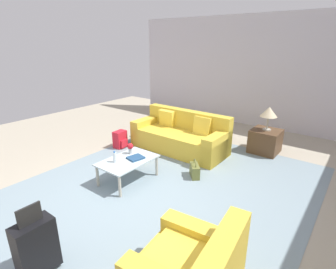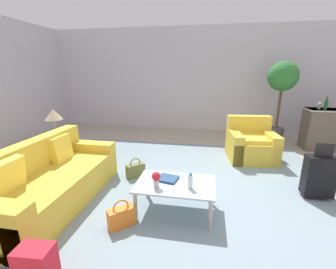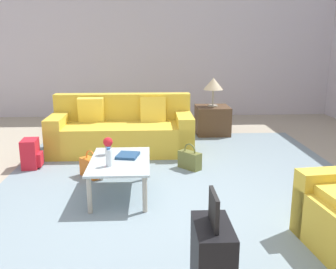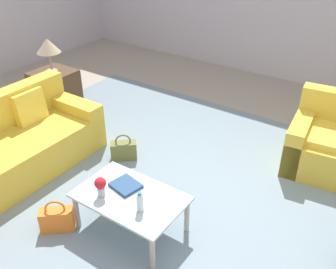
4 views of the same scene
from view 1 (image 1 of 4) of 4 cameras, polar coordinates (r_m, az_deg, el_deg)
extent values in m
plane|color=#A89E89|center=(4.31, -7.65, -13.93)|extent=(12.00, 12.00, 0.00)
cube|color=silver|center=(8.03, 18.82, 12.69)|extent=(0.12, 8.00, 3.10)
cube|color=gray|center=(4.58, -0.43, -11.56)|extent=(5.20, 4.40, 0.01)
cube|color=gold|center=(6.00, 2.36, -1.41)|extent=(0.93, 2.17, 0.45)
cube|color=gold|center=(6.20, 4.27, 1.33)|extent=(0.22, 2.17, 0.87)
cube|color=gold|center=(5.51, 10.61, -2.86)|extent=(0.93, 0.24, 0.60)
cube|color=gold|center=(6.54, -4.56, 1.05)|extent=(0.93, 0.24, 0.60)
cube|color=yellow|center=(5.77, 7.50, 1.85)|extent=(0.17, 0.40, 0.41)
cube|color=yellow|center=(6.29, -0.21, 3.51)|extent=(0.17, 0.40, 0.41)
cube|color=gold|center=(3.02, 7.20, -23.75)|extent=(0.30, 0.90, 0.60)
cube|color=yellow|center=(2.68, 2.82, -25.21)|extent=(0.74, 0.69, 0.08)
cube|color=silver|center=(4.68, -8.77, -5.56)|extent=(1.02, 0.65, 0.02)
cylinder|color=#ADA899|center=(4.89, -2.48, -6.84)|extent=(0.05, 0.05, 0.39)
cylinder|color=#ADA899|center=(4.32, -10.47, -11.02)|extent=(0.05, 0.05, 0.39)
cylinder|color=#ADA899|center=(5.24, -7.16, -5.14)|extent=(0.05, 0.05, 0.39)
cylinder|color=#ADA899|center=(4.70, -15.09, -8.72)|extent=(0.05, 0.05, 0.39)
cylinder|color=silver|center=(4.58, -11.51, -4.88)|extent=(0.06, 0.06, 0.18)
cylinder|color=#2D6BBC|center=(4.54, -11.59, -3.71)|extent=(0.04, 0.04, 0.02)
cube|color=navy|center=(4.69, -7.05, -5.05)|extent=(0.31, 0.28, 0.03)
cylinder|color=#B2B7BC|center=(4.89, -8.19, -3.59)|extent=(0.07, 0.07, 0.10)
sphere|color=red|center=(4.85, -8.24, -2.50)|extent=(0.11, 0.11, 0.11)
cube|color=#513823|center=(6.27, 20.39, -1.35)|extent=(0.61, 0.61, 0.52)
cylinder|color=#ADA899|center=(6.19, 20.69, 1.02)|extent=(0.18, 0.18, 0.02)
cylinder|color=#ADA899|center=(6.14, 20.86, 2.39)|extent=(0.04, 0.04, 0.29)
cone|color=beige|center=(6.08, 21.14, 4.65)|extent=(0.36, 0.36, 0.22)
cube|color=black|center=(3.27, -26.78, -21.05)|extent=(0.40, 0.22, 0.60)
cube|color=black|center=(3.04, -27.96, -15.20)|extent=(0.24, 0.03, 0.20)
cylinder|color=black|center=(3.52, -23.71, -24.22)|extent=(0.02, 0.05, 0.05)
cube|color=olive|center=(4.90, 5.82, -7.89)|extent=(0.33, 0.32, 0.24)
torus|color=olive|center=(4.83, 5.88, -6.42)|extent=(0.16, 0.15, 0.20)
cube|color=orange|center=(5.44, -7.26, -5.01)|extent=(0.33, 0.32, 0.24)
torus|color=orange|center=(5.39, -7.32, -3.65)|extent=(0.16, 0.14, 0.20)
cube|color=red|center=(6.27, -10.40, -1.02)|extent=(0.31, 0.22, 0.40)
cube|color=red|center=(6.22, -9.55, -1.93)|extent=(0.21, 0.08, 0.18)
camera|label=2|loc=(6.27, -29.34, 12.05)|focal=24.00mm
camera|label=3|loc=(3.06, -70.60, -6.70)|focal=40.00mm
camera|label=4|loc=(5.25, -43.25, 18.39)|focal=40.00mm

